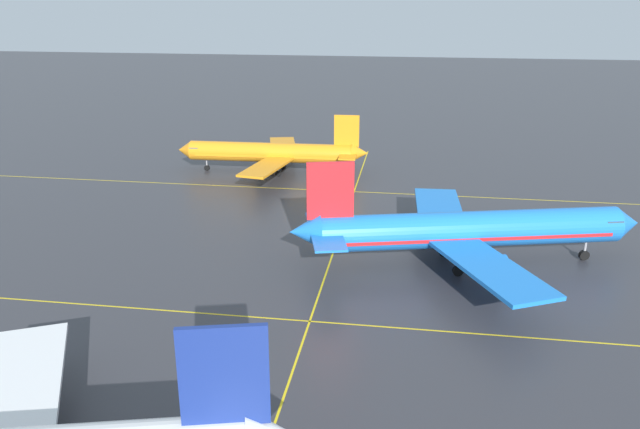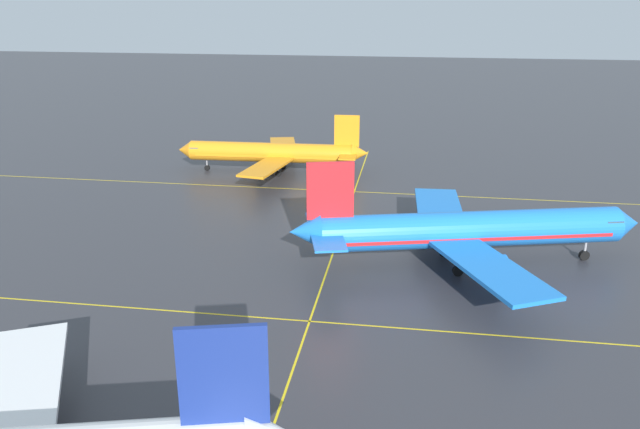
# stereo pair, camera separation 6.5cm
# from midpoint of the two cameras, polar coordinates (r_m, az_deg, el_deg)

# --- Properties ---
(airliner_second_row) EXTENTS (39.11, 33.30, 12.30)m
(airliner_second_row) POSITION_cam_midpoint_polar(r_m,az_deg,el_deg) (71.26, 13.02, -1.36)
(airliner_second_row) COLOR blue
(airliner_second_row) RESTS_ON ground
(airliner_third_row) EXTENTS (32.42, 28.01, 10.09)m
(airliner_third_row) POSITION_cam_midpoint_polar(r_m,az_deg,el_deg) (106.82, -4.29, 5.57)
(airliner_third_row) COLOR orange
(airliner_third_row) RESTS_ON ground
(taxiway_markings) EXTENTS (143.64, 135.43, 0.01)m
(taxiway_markings) POSITION_cam_midpoint_polar(r_m,az_deg,el_deg) (59.48, -0.97, -9.60)
(taxiway_markings) COLOR yellow
(taxiway_markings) RESTS_ON ground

